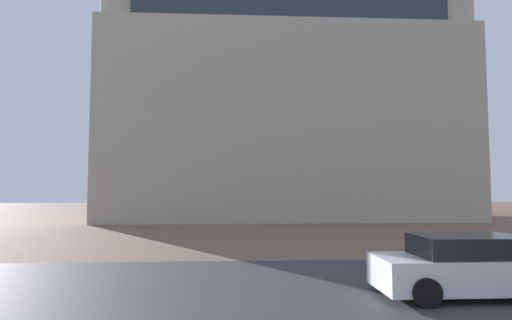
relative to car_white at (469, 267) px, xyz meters
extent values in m
plane|color=brown|center=(-4.51, 1.56, -0.70)|extent=(120.00, 120.00, 0.00)
cube|color=#38383D|center=(-4.51, 1.54, -0.69)|extent=(120.00, 7.00, 0.00)
cube|color=#B2A893|center=(-1.21, 26.71, 6.91)|extent=(29.15, 14.13, 15.22)
cube|color=#2D3842|center=(-1.21, 26.71, 15.72)|extent=(26.82, 13.00, 2.40)
cube|color=#B2A893|center=(-4.35, 26.71, 14.33)|extent=(5.19, 5.19, 30.05)
cylinder|color=#B2A893|center=(-14.29, 21.15, 8.28)|extent=(2.80, 2.80, 17.95)
cylinder|color=#B2A893|center=(11.86, 21.15, 8.86)|extent=(2.80, 2.80, 19.12)
cube|color=silver|center=(0.00, 0.00, -0.13)|extent=(4.42, 1.71, 0.77)
cube|color=black|center=(0.00, 0.00, 0.50)|extent=(2.47, 1.50, 0.50)
cylinder|color=black|center=(1.46, 0.85, -0.38)|extent=(0.64, 0.22, 0.64)
cylinder|color=black|center=(-1.46, 0.85, -0.38)|extent=(0.64, 0.22, 0.64)
cylinder|color=black|center=(-1.46, -0.85, -0.38)|extent=(0.64, 0.22, 0.64)
camera|label=1|loc=(-5.64, -9.67, 1.90)|focal=28.83mm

